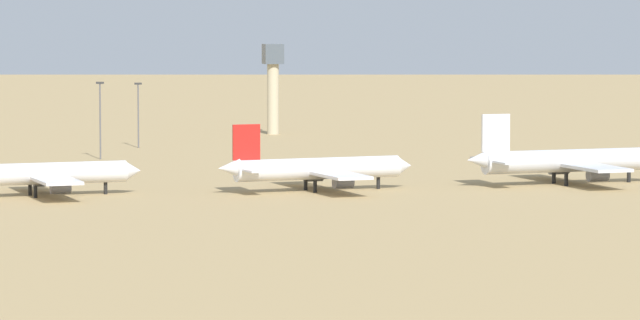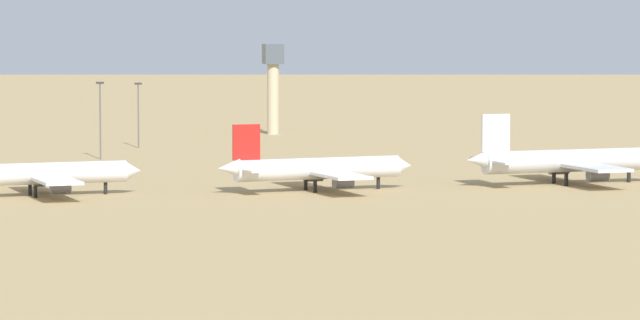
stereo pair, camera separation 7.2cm
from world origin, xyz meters
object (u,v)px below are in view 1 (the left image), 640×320
Objects in this scene: light_pole_west at (100,115)px; parked_jet_red_3 at (316,169)px; control_tower at (273,80)px; parked_jet_red_2 at (39,174)px; parked_jet_white_4 at (566,161)px; light_pole_mid at (138,110)px.

parked_jet_red_3 is at bearing -70.97° from light_pole_west.
control_tower is at bearing 53.11° from light_pole_west.
parked_jet_red_2 is 103.74m from parked_jet_white_4.
light_pole_mid is (-43.52, -42.14, -5.63)m from control_tower.
parked_jet_red_2 is at bearing -116.33° from control_tower.
parked_jet_red_2 is at bearing -106.93° from light_pole_mid.
light_pole_west is 1.10× the size of light_pole_mid.
parked_jet_red_2 is at bearing 169.65° from parked_jet_red_3.
control_tower is 1.39× the size of light_pole_west.
parked_jet_white_4 is 2.41× the size of light_pole_west.
light_pole_mid is (-67.51, 119.29, 4.66)m from parked_jet_white_4.
light_pole_west reaches higher than light_pole_mid.
parked_jet_white_4 is at bearing -5.54° from parked_jet_red_3.
light_pole_west is (22.35, 84.72, 5.97)m from parked_jet_red_2.
parked_jet_white_4 is 2.66× the size of light_pole_mid.
parked_jet_white_4 is at bearing -60.50° from light_pole_mid.
control_tower is at bearing 44.08° from light_pole_mid.
light_pole_west is 37.04m from light_pole_mid.
control_tower reaches higher than parked_jet_red_3.
parked_jet_red_2 is at bearing 173.94° from parked_jet_white_4.
light_pole_mid is at bearing 66.68° from parked_jet_red_2.
parked_jet_red_3 is (52.37, -2.31, 0.08)m from parked_jet_red_2.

